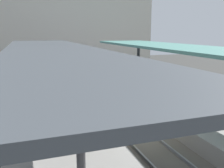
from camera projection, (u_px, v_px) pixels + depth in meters
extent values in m
plane|color=#383835|center=(134.00, 137.00, 12.68)|extent=(80.00, 80.00, 0.00)
cube|color=gray|center=(59.00, 138.00, 11.35)|extent=(4.40, 28.00, 1.00)
cube|color=gray|center=(196.00, 119.00, 13.80)|extent=(4.40, 28.00, 1.00)
cube|color=#59544C|center=(134.00, 135.00, 12.66)|extent=(3.20, 28.00, 0.20)
cube|color=slate|center=(121.00, 133.00, 12.39)|extent=(0.08, 28.00, 0.14)
cube|color=slate|center=(147.00, 130.00, 12.86)|extent=(0.08, 28.00, 0.14)
cube|color=#38428C|center=(98.00, 81.00, 18.49)|extent=(2.70, 10.24, 2.90)
cube|color=yellow|center=(124.00, 101.00, 13.76)|extent=(2.65, 0.08, 2.60)
cube|color=black|center=(80.00, 78.00, 17.97)|extent=(0.04, 9.42, 0.76)
cube|color=black|center=(115.00, 76.00, 18.86)|extent=(0.04, 9.42, 0.76)
cube|color=#515156|center=(98.00, 61.00, 18.17)|extent=(2.16, 9.73, 0.20)
cylinder|color=#333335|center=(80.00, 134.00, 6.37)|extent=(0.24, 0.24, 3.38)
cylinder|color=#333335|center=(44.00, 68.00, 18.00)|extent=(0.24, 0.24, 3.38)
cube|color=#3D4247|center=(52.00, 49.00, 11.81)|extent=(4.18, 21.00, 0.16)
cylinder|color=#333335|center=(138.00, 64.00, 20.47)|extent=(0.24, 0.24, 3.28)
cube|color=slate|center=(185.00, 48.00, 14.29)|extent=(4.18, 21.00, 0.16)
cylinder|color=#262628|center=(192.00, 90.00, 13.66)|extent=(0.08, 0.08, 2.20)
cube|color=black|center=(193.00, 74.00, 13.46)|extent=(0.90, 0.06, 0.32)
cylinder|color=#2D2D30|center=(169.00, 99.00, 14.63)|extent=(0.44, 0.44, 0.80)
cylinder|color=#386B3D|center=(170.00, 82.00, 19.10)|extent=(0.28, 0.28, 0.90)
cylinder|color=#7A337A|center=(171.00, 73.00, 18.95)|extent=(0.36, 0.36, 0.56)
sphere|color=#936B4C|center=(171.00, 68.00, 18.87)|extent=(0.22, 0.22, 0.22)
cube|color=beige|center=(74.00, 30.00, 30.27)|extent=(18.00, 6.00, 11.00)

